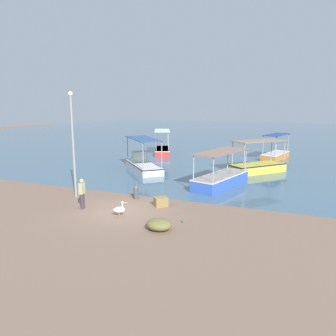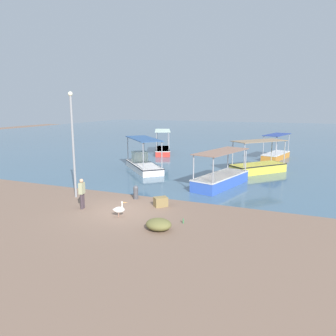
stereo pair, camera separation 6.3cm
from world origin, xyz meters
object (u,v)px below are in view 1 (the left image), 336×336
fisherman_standing (82,193)px  net_pile (159,224)px  fishing_boat_far_left (275,154)px  lamp_post (73,140)px  glass_bottle (184,221)px  fishing_boat_center (162,149)px  pelican (120,210)px  fishing_boat_outer (221,179)px  cargo_crate (161,202)px  fishing_boat_far_right (143,163)px  mooring_bollard (136,192)px  fishing_boat_near_right (258,166)px

fisherman_standing → net_pile: 5.39m
fishing_boat_far_left → net_pile: fishing_boat_far_left is taller
net_pile → lamp_post: bearing=156.8°
glass_bottle → fishing_boat_center: bearing=115.9°
pelican → lamp_post: 5.78m
fishing_boat_outer → cargo_crate: fishing_boat_outer is taller
fishing_boat_outer → fishing_boat_far_right: fishing_boat_far_right is taller
fishing_boat_outer → mooring_bollard: 6.44m
fishing_boat_far_right → mooring_bollard: size_ratio=6.35×
fishing_boat_near_right → glass_bottle: size_ratio=17.77×
lamp_post → glass_bottle: size_ratio=23.77×
glass_bottle → fishing_boat_near_right: bearing=82.7°
pelican → net_pile: 2.79m
lamp_post → mooring_bollard: (3.63, 1.08, -3.13)m
fishing_boat_far_left → fishing_boat_far_right: size_ratio=0.91×
fishing_boat_far_right → pelican: 12.07m
lamp_post → mooring_bollard: 4.91m
fishing_boat_center → fishing_boat_far_left: (12.43, 1.20, -0.01)m
fishing_boat_far_left → net_pile: (-3.31, -22.72, -0.25)m
fishing_boat_outer → pelican: (-3.34, -8.16, -0.19)m
fishing_boat_far_left → fishing_boat_near_right: fishing_boat_near_right is taller
fishing_boat_outer → fishing_boat_near_right: 6.12m
fishing_boat_far_right → cargo_crate: fishing_boat_far_right is taller
net_pile → fishing_boat_center: bearing=113.0°
fishing_boat_outer → mooring_bollard: fishing_boat_outer is taller
fishing_boat_center → fisherman_standing: 20.62m
mooring_bollard → cargo_crate: 2.15m
fishing_boat_center → net_pile: bearing=-67.0°
fishing_boat_center → fishing_boat_far_right: bearing=-76.8°
mooring_bollard → cargo_crate: bearing=-21.3°
mooring_bollard → pelican: bearing=-77.2°
fisherman_standing → fishing_boat_far_left: bearing=68.4°
fishing_boat_center → fishing_boat_outer: bearing=-51.7°
lamp_post → fishing_boat_outer: bearing=38.4°
fishing_boat_near_right → fisherman_standing: size_ratio=2.84×
fishing_boat_outer → lamp_post: lamp_post is taller
fishing_boat_near_right → pelican: (-5.13, -14.01, -0.17)m
fishing_boat_near_right → pelican: size_ratio=6.00×
fishing_boat_far_left → fisherman_standing: bearing=-111.6°
fishing_boat_far_left → cargo_crate: 19.99m
glass_bottle → fisherman_standing: bearing=179.6°
fishing_boat_center → cargo_crate: size_ratio=7.16×
fishing_boat_far_right → cargo_crate: bearing=-57.9°
fishing_boat_center → fishing_boat_far_right: 9.58m
net_pile → fishing_boat_outer: bearing=85.5°
fishing_boat_far_left → cargo_crate: size_ratio=6.64×
fishing_boat_center → fishing_boat_near_right: (11.62, -6.59, 0.03)m
mooring_bollard → fishing_boat_outer: bearing=51.0°
pelican → lamp_post: size_ratio=0.12×
fishing_boat_outer → cargo_crate: size_ratio=7.67×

